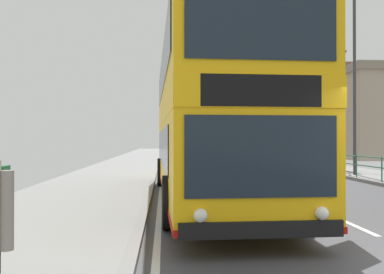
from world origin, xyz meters
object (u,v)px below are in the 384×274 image
bare_tree_far_00 (272,128)px  bare_tree_far_01 (328,113)px  double_decker_bus_main (207,119)px  background_bus_far_lane (262,141)px  background_building_00 (313,114)px  street_lamp_far_side (354,67)px

bare_tree_far_00 → bare_tree_far_01: bearing=-88.7°
double_decker_bus_main → background_bus_far_lane: double_decker_bus_main is taller
bare_tree_far_01 → background_building_00: (9.48, 27.39, 1.80)m
bare_tree_far_01 → background_building_00: 29.04m
bare_tree_far_00 → background_building_00: size_ratio=0.28×
street_lamp_far_side → background_bus_far_lane: bearing=100.4°
bare_tree_far_00 → background_building_00: (9.73, 16.18, 2.29)m
double_decker_bus_main → bare_tree_far_01: (8.28, 11.45, 0.95)m
bare_tree_far_01 → background_bus_far_lane: bearing=116.7°
double_decker_bus_main → background_building_00: 42.80m
double_decker_bus_main → background_bus_far_lane: size_ratio=1.27×
background_bus_far_lane → bare_tree_far_01: bearing=-63.3°
bare_tree_far_00 → bare_tree_far_01: (0.25, -11.21, 0.49)m
double_decker_bus_main → bare_tree_far_00: bare_tree_far_00 is taller
double_decker_bus_main → background_bus_far_lane: bearing=71.3°
bare_tree_far_00 → background_building_00: background_building_00 is taller
street_lamp_far_side → bare_tree_far_00: street_lamp_far_side is taller
background_building_00 → background_bus_far_lane: bearing=-118.7°
background_building_00 → street_lamp_far_side: bearing=-107.6°
bare_tree_far_00 → bare_tree_far_01: bare_tree_far_01 is taller
double_decker_bus_main → bare_tree_far_01: 14.16m
background_bus_far_lane → street_lamp_far_side: 10.88m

